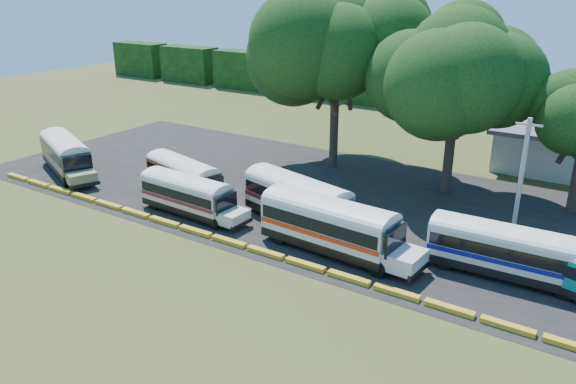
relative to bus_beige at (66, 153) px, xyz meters
The scene contains 13 objects.
ground 23.66m from the bus_beige, 10.99° to the right, with size 160.00×160.00×0.00m, color #344B19.
asphalt_strip 25.36m from the bus_beige, 17.27° to the left, with size 64.00×24.00×0.02m, color black.
curb 23.48m from the bus_beige, ahead, with size 53.70×0.45×0.30m.
treeline_backdrop 49.29m from the bus_beige, 61.99° to the left, with size 130.00×4.00×6.00m.
bus_beige is the anchor object (origin of this frame).
bus_red 13.01m from the bus_beige, ahead, with size 9.63×4.49×3.07m.
bus_cream_west 15.99m from the bus_beige, ahead, with size 9.29×2.68×3.02m.
bus_cream_east 23.85m from the bus_beige, ahead, with size 10.99×5.19×3.51m.
bus_white_red 27.93m from the bus_beige, ahead, with size 11.16×3.45×3.61m.
bus_white_blue 37.96m from the bus_beige, ahead, with size 9.93×2.78×3.24m.
tree_west 26.37m from the bus_beige, 38.51° to the left, with size 12.58×12.58×16.24m.
tree_center 34.83m from the bus_beige, 25.06° to the left, with size 10.74×10.74×14.90m.
utility_pole 38.17m from the bus_beige, 10.21° to the left, with size 1.60×0.30×8.61m.
Camera 1 is at (20.42, -25.26, 16.48)m, focal length 35.00 mm.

